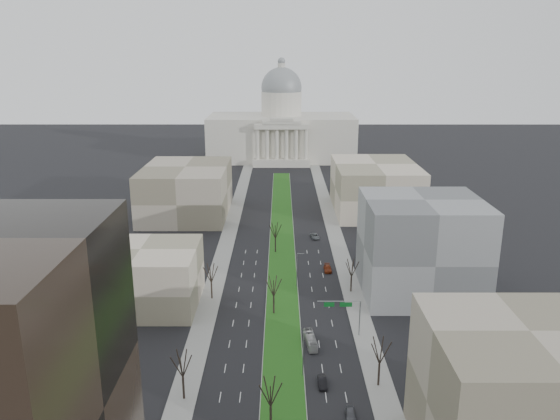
{
  "coord_description": "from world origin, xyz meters",
  "views": [
    {
      "loc": [
        -0.45,
        -33.67,
        57.96
      ],
      "look_at": [
        -0.61,
        115.49,
        14.56
      ],
      "focal_mm": 35.0,
      "sensor_mm": 36.0,
      "label": 1
    }
  ],
  "objects_px": {
    "car_grey_near": "(351,414)",
    "car_grey_far": "(315,236)",
    "car_red": "(328,269)",
    "box_van": "(311,340)",
    "car_black": "(322,382)"
  },
  "relations": [
    {
      "from": "car_grey_far",
      "to": "box_van",
      "type": "xyz_separation_m",
      "value": [
        -4.88,
        -66.65,
        0.37
      ]
    },
    {
      "from": "car_black",
      "to": "car_grey_far",
      "type": "relative_size",
      "value": 0.85
    },
    {
      "from": "car_black",
      "to": "box_van",
      "type": "height_order",
      "value": "box_van"
    },
    {
      "from": "car_black",
      "to": "box_van",
      "type": "distance_m",
      "value": 14.22
    },
    {
      "from": "car_grey_near",
      "to": "car_red",
      "type": "height_order",
      "value": "car_red"
    },
    {
      "from": "car_black",
      "to": "car_red",
      "type": "height_order",
      "value": "car_red"
    },
    {
      "from": "car_grey_near",
      "to": "car_grey_far",
      "type": "height_order",
      "value": "car_grey_near"
    },
    {
      "from": "car_grey_far",
      "to": "box_van",
      "type": "relative_size",
      "value": 0.65
    },
    {
      "from": "car_black",
      "to": "box_van",
      "type": "bearing_deg",
      "value": 94.17
    },
    {
      "from": "car_black",
      "to": "car_red",
      "type": "bearing_deg",
      "value": 82.83
    },
    {
      "from": "box_van",
      "to": "car_red",
      "type": "bearing_deg",
      "value": 73.55
    },
    {
      "from": "car_grey_far",
      "to": "box_van",
      "type": "bearing_deg",
      "value": -103.52
    },
    {
      "from": "car_black",
      "to": "car_grey_far",
      "type": "distance_m",
      "value": 80.87
    },
    {
      "from": "car_grey_near",
      "to": "box_van",
      "type": "distance_m",
      "value": 23.88
    },
    {
      "from": "car_grey_near",
      "to": "car_red",
      "type": "bearing_deg",
      "value": 90.35
    }
  ]
}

